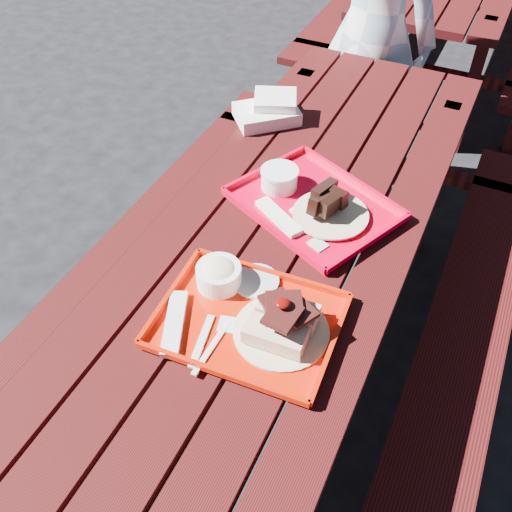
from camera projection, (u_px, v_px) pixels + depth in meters
name	position (u px, v px, depth m)	size (l,w,h in m)	color
ground	(273.00, 382.00, 2.17)	(60.00, 60.00, 0.00)	black
picnic_table_near	(277.00, 284.00, 1.77)	(1.41, 2.40, 0.75)	#430D0C
near_tray	(251.00, 309.00, 1.41)	(0.46, 0.38, 0.14)	red
far_tray	(310.00, 202.00, 1.72)	(0.56, 0.51, 0.08)	red
white_cloth	(269.00, 110.00, 2.06)	(0.27, 0.26, 0.09)	white
person	(372.00, 33.00, 2.49)	(0.58, 0.38, 1.59)	#9FBBD5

